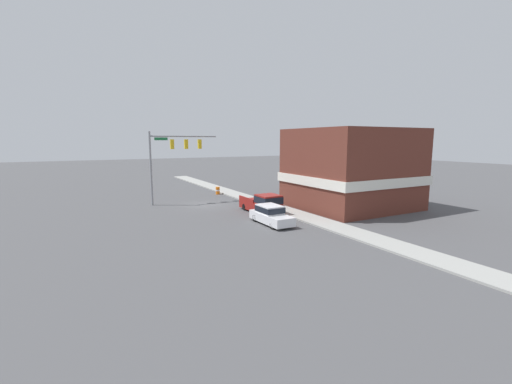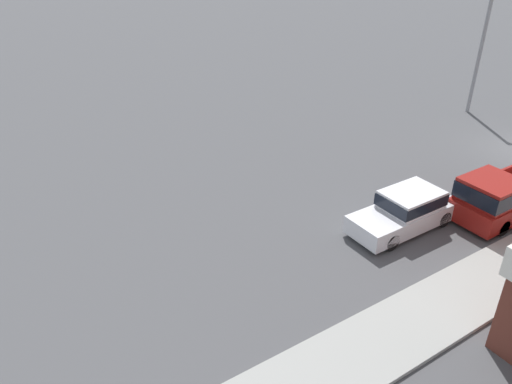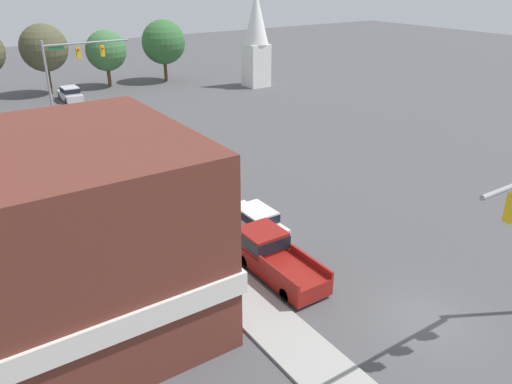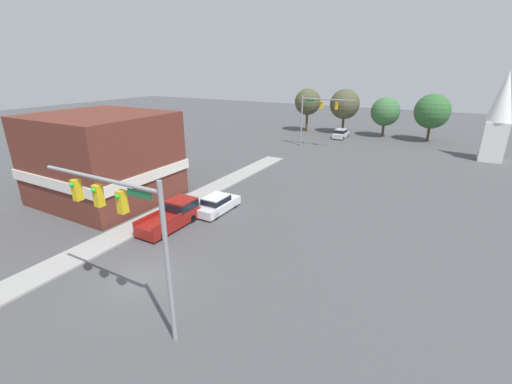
# 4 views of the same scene
# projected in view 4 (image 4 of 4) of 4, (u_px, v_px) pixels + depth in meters

# --- Properties ---
(ground_plane) EXTENTS (200.00, 200.00, 0.00)m
(ground_plane) POSITION_uv_depth(u_px,v_px,m) (141.00, 279.00, 20.80)
(ground_plane) COLOR #4C4C4F
(sidewalk_curb) EXTENTS (2.40, 60.00, 0.14)m
(sidewalk_curb) POSITION_uv_depth(u_px,v_px,m) (81.00, 254.00, 23.39)
(sidewalk_curb) COLOR #9E9E99
(sidewalk_curb) RESTS_ON ground
(near_signal_assembly) EXTENTS (7.60, 0.49, 7.92)m
(near_signal_assembly) POSITION_uv_depth(u_px,v_px,m) (123.00, 216.00, 15.27)
(near_signal_assembly) COLOR gray
(near_signal_assembly) RESTS_ON ground
(far_signal_assembly) EXTENTS (8.30, 0.49, 7.95)m
(far_signal_assembly) POSITION_uv_depth(u_px,v_px,m) (317.00, 110.00, 52.60)
(far_signal_assembly) COLOR gray
(far_signal_assembly) RESTS_ON ground
(car_lead) EXTENTS (1.77, 4.68, 1.57)m
(car_lead) POSITION_uv_depth(u_px,v_px,m) (217.00, 204.00, 29.99)
(car_lead) COLOR black
(car_lead) RESTS_ON ground
(car_distant) EXTENTS (1.84, 4.63, 1.63)m
(car_distant) POSITION_uv_depth(u_px,v_px,m) (341.00, 133.00, 61.10)
(car_distant) COLOR black
(car_distant) RESTS_ON ground
(pickup_truck_parked) EXTENTS (2.04, 5.46, 1.94)m
(pickup_truck_parked) POSITION_uv_depth(u_px,v_px,m) (174.00, 214.00, 27.46)
(pickup_truck_parked) COLOR black
(pickup_truck_parked) RESTS_ON ground
(corner_brick_building) EXTENTS (11.42, 10.63, 8.14)m
(corner_brick_building) POSITION_uv_depth(u_px,v_px,m) (104.00, 159.00, 32.08)
(corner_brick_building) COLOR brown
(corner_brick_building) RESTS_ON ground
(church_steeple) EXTENTS (3.07, 3.07, 11.71)m
(church_steeple) POSITION_uv_depth(u_px,v_px,m) (499.00, 115.00, 44.76)
(church_steeple) COLOR white
(church_steeple) RESTS_ON ground
(backdrop_tree_left_far) EXTENTS (4.96, 4.96, 8.18)m
(backdrop_tree_left_far) POSITION_uv_depth(u_px,v_px,m) (308.00, 102.00, 65.70)
(backdrop_tree_left_far) COLOR #4C3823
(backdrop_tree_left_far) RESTS_ON ground
(backdrop_tree_left_mid) EXTENTS (5.47, 5.47, 8.20)m
(backdrop_tree_left_mid) POSITION_uv_depth(u_px,v_px,m) (345.00, 104.00, 63.87)
(backdrop_tree_left_mid) COLOR #4C3823
(backdrop_tree_left_mid) RESTS_ON ground
(backdrop_tree_center) EXTENTS (5.02, 5.02, 7.03)m
(backdrop_tree_center) POSITION_uv_depth(u_px,v_px,m) (385.00, 112.00, 60.95)
(backdrop_tree_center) COLOR #4C3823
(backdrop_tree_center) RESTS_ON ground
(backdrop_tree_right_mid) EXTENTS (5.69, 5.69, 7.95)m
(backdrop_tree_right_mid) POSITION_uv_depth(u_px,v_px,m) (432.00, 111.00, 56.66)
(backdrop_tree_right_mid) COLOR #4C3823
(backdrop_tree_right_mid) RESTS_ON ground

